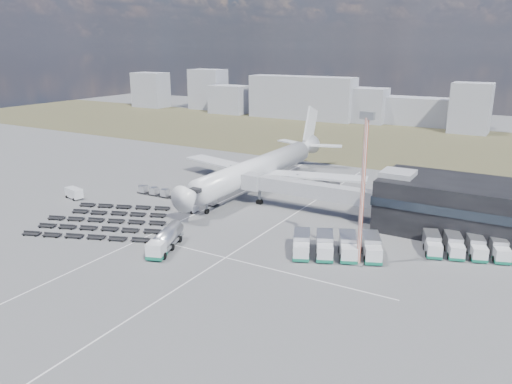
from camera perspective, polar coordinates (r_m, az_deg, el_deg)
The scene contains 16 objects.
ground at distance 99.04m, azimuth -8.67°, elevation -3.92°, with size 420.00×420.00×0.00m, color #565659.
grass_strip at distance 194.18m, azimuth 12.11°, elevation 5.92°, with size 420.00×90.00×0.01m, color #443C29.
lane_markings at distance 95.86m, azimuth -2.96°, elevation -4.44°, with size 47.12×110.00×0.01m.
terminal at distance 100.65m, azimuth 22.47°, elevation -1.53°, with size 30.40×16.40×11.00m.
jet_bridge at distance 105.90m, azimuth 4.95°, elevation 0.43°, with size 30.30×3.80×7.05m.
airliner at distance 123.19m, azimuth 0.66°, elevation 2.88°, with size 51.59×64.53×17.62m.
skyline at distance 233.35m, azimuth 13.85°, elevation 9.72°, with size 293.06×24.70×23.91m.
fuel_tanker at distance 88.01m, azimuth -10.32°, elevation -5.39°, with size 6.31×11.48×3.61m.
pushback_tug at distance 107.04m, azimuth -7.69°, elevation -1.87°, with size 3.65×2.05×1.60m, color silver.
utility_van at distance 122.70m, azimuth -20.08°, elevation -0.15°, with size 4.75×2.15×2.50m, color silver.
catering_truck at distance 120.56m, azimuth 8.13°, elevation 0.59°, with size 4.81×7.26×3.09m.
service_trucks_near at distance 85.37m, azimuth 9.16°, elevation -6.08°, with size 16.39×13.09×3.20m.
service_trucks_far at distance 91.68m, azimuth 22.78°, elevation -5.71°, with size 14.65×11.02×2.89m.
uld_row at distance 116.00m, azimuth -9.09°, elevation -0.36°, with size 22.68×1.97×1.76m.
baggage_dollies at distance 104.39m, azimuth -16.87°, elevation -3.17°, with size 29.05×26.83×0.77m.
floodlight_mast at distance 79.14m, azimuth 12.07°, elevation 0.09°, with size 2.35×1.90×24.63m.
Camera 1 is at (59.11, -71.81, 34.04)m, focal length 35.00 mm.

